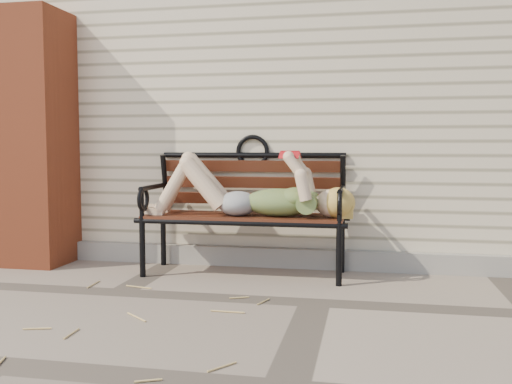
# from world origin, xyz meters

# --- Properties ---
(ground) EXTENTS (80.00, 80.00, 0.00)m
(ground) POSITION_xyz_m (0.00, 0.00, 0.00)
(ground) COLOR gray
(ground) RESTS_ON ground
(house_wall) EXTENTS (8.00, 4.00, 3.00)m
(house_wall) POSITION_xyz_m (0.00, 3.00, 1.50)
(house_wall) COLOR beige
(house_wall) RESTS_ON ground
(foundation_strip) EXTENTS (8.00, 0.10, 0.15)m
(foundation_strip) POSITION_xyz_m (0.00, 0.97, 0.07)
(foundation_strip) COLOR gray
(foundation_strip) RESTS_ON ground
(brick_pillar) EXTENTS (0.50, 0.50, 2.00)m
(brick_pillar) POSITION_xyz_m (-2.30, 0.75, 1.00)
(brick_pillar) COLOR #AE4727
(brick_pillar) RESTS_ON ground
(garden_bench) EXTENTS (1.59, 0.63, 1.03)m
(garden_bench) POSITION_xyz_m (-0.58, 0.76, 0.58)
(garden_bench) COLOR black
(garden_bench) RESTS_ON ground
(reading_woman) EXTENTS (1.50, 0.34, 0.47)m
(reading_woman) POSITION_xyz_m (-0.57, 0.64, 0.61)
(reading_woman) COLOR #0A3F49
(reading_woman) RESTS_ON ground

